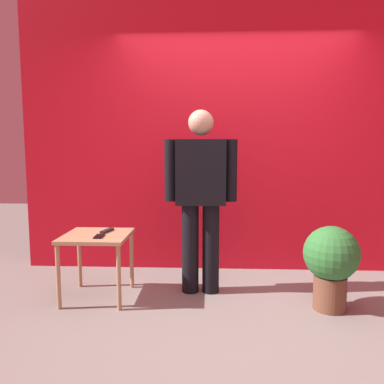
{
  "coord_description": "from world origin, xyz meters",
  "views": [
    {
      "loc": [
        -0.28,
        -2.64,
        1.29
      ],
      "look_at": [
        -0.43,
        0.55,
        0.93
      ],
      "focal_mm": 34.59,
      "sensor_mm": 36.0,
      "label": 1
    }
  ],
  "objects_px": {
    "tv_remote": "(107,231)",
    "potted_plant": "(331,261)",
    "cell_phone": "(99,236)",
    "standing_person": "(201,192)",
    "side_table": "(97,243)"
  },
  "relations": [
    {
      "from": "side_table",
      "to": "cell_phone",
      "type": "distance_m",
      "value": 0.14
    },
    {
      "from": "cell_phone",
      "to": "tv_remote",
      "type": "xyz_separation_m",
      "value": [
        0.01,
        0.2,
        0.01
      ]
    },
    {
      "from": "tv_remote",
      "to": "potted_plant",
      "type": "xyz_separation_m",
      "value": [
        1.89,
        -0.25,
        -0.17
      ]
    },
    {
      "from": "standing_person",
      "to": "cell_phone",
      "type": "bearing_deg",
      "value": -161.86
    },
    {
      "from": "tv_remote",
      "to": "potted_plant",
      "type": "relative_size",
      "value": 0.25
    },
    {
      "from": "potted_plant",
      "to": "tv_remote",
      "type": "bearing_deg",
      "value": 172.37
    },
    {
      "from": "cell_phone",
      "to": "potted_plant",
      "type": "bearing_deg",
      "value": -4.42
    },
    {
      "from": "cell_phone",
      "to": "standing_person",
      "type": "bearing_deg",
      "value": 15.4
    },
    {
      "from": "standing_person",
      "to": "potted_plant",
      "type": "bearing_deg",
      "value": -17.44
    },
    {
      "from": "standing_person",
      "to": "cell_phone",
      "type": "height_order",
      "value": "standing_person"
    },
    {
      "from": "tv_remote",
      "to": "side_table",
      "type": "bearing_deg",
      "value": -107.54
    },
    {
      "from": "side_table",
      "to": "potted_plant",
      "type": "distance_m",
      "value": 1.96
    },
    {
      "from": "standing_person",
      "to": "tv_remote",
      "type": "xyz_separation_m",
      "value": [
        -0.83,
        -0.08,
        -0.34
      ]
    },
    {
      "from": "standing_person",
      "to": "tv_remote",
      "type": "bearing_deg",
      "value": -174.55
    },
    {
      "from": "cell_phone",
      "to": "potted_plant",
      "type": "height_order",
      "value": "potted_plant"
    }
  ]
}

